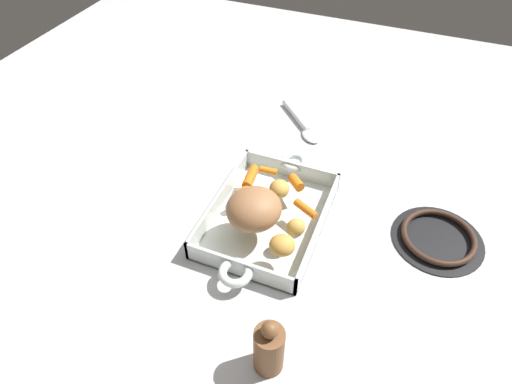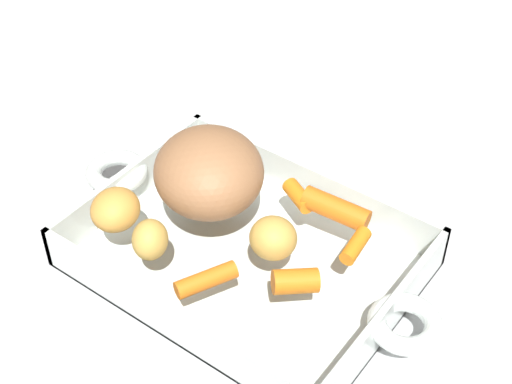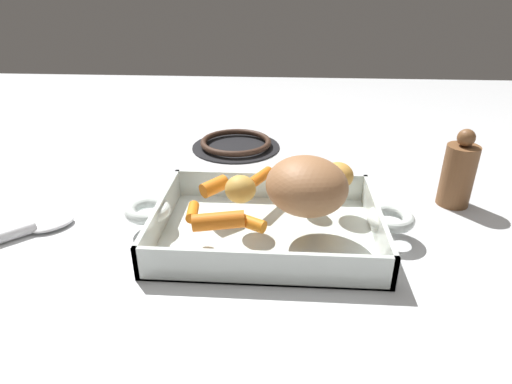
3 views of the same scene
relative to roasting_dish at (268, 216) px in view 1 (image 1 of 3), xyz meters
The scene contains 14 objects.
ground_plane 0.02m from the roasting_dish, ahead, with size 2.29×2.29×0.00m, color silver.
roasting_dish is the anchor object (origin of this frame).
pork_roast 0.09m from the roasting_dish, 168.23° to the left, with size 0.12×0.11×0.08m, color #9E6B44.
baby_carrot_southeast 0.10m from the roasting_dish, 23.57° to the right, with size 0.02×0.02×0.04m, color orange.
baby_carrot_northeast 0.10m from the roasting_dish, 47.60° to the left, with size 0.02×0.02×0.07m, color orange.
baby_carrot_southwest 0.12m from the roasting_dish, 20.50° to the left, with size 0.02×0.02×0.04m, color orange.
baby_carrot_center_left 0.08m from the roasting_dish, 73.62° to the left, with size 0.02×0.02×0.04m, color orange.
baby_carrot_short 0.09m from the roasting_dish, 79.38° to the right, with size 0.02×0.02×0.06m, color orange.
potato_golden_large 0.11m from the roasting_dish, 123.19° to the right, with size 0.04×0.03×0.04m, color gold.
potato_corner 0.07m from the roasting_dish, 14.91° to the right, with size 0.05×0.05×0.04m, color gold.
potato_halved 0.14m from the roasting_dish, 146.92° to the right, with size 0.05×0.05×0.04m, color gold.
stove_burner_rear 0.38m from the roasting_dish, 76.68° to the right, with size 0.20×0.20×0.02m.
serving_spoon 0.39m from the roasting_dish, ahead, with size 0.18×0.17×0.02m.
pepper_mill 0.34m from the roasting_dish, 158.93° to the right, with size 0.05×0.05×0.13m.
Camera 1 is at (-0.65, -0.23, 0.77)m, focal length 31.25 mm.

